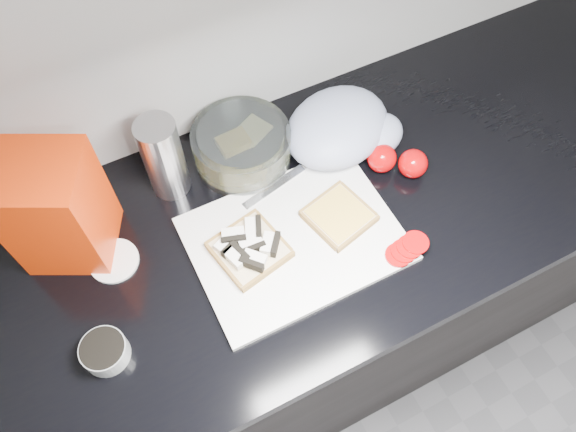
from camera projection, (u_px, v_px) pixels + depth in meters
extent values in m
cube|color=black|center=(259.00, 320.00, 1.52)|extent=(3.50, 0.60, 0.86)
cube|color=black|center=(250.00, 241.00, 1.13)|extent=(3.50, 0.64, 0.04)
cube|color=white|center=(295.00, 239.00, 1.10)|extent=(0.40, 0.30, 0.01)
cube|color=#CCB78F|center=(250.00, 250.00, 1.08)|extent=(0.15, 0.15, 0.02)
cube|color=white|center=(226.00, 243.00, 1.06)|extent=(0.05, 0.04, 0.02)
cube|color=black|center=(226.00, 243.00, 1.06)|extent=(0.05, 0.03, 0.02)
cube|color=white|center=(233.00, 235.00, 1.07)|extent=(0.05, 0.04, 0.02)
cube|color=black|center=(233.00, 235.00, 1.07)|extent=(0.05, 0.02, 0.02)
cube|color=white|center=(252.00, 229.00, 1.08)|extent=(0.04, 0.05, 0.02)
cube|color=black|center=(252.00, 229.00, 1.08)|extent=(0.03, 0.05, 0.02)
cube|color=white|center=(235.00, 257.00, 1.04)|extent=(0.04, 0.05, 0.02)
cube|color=black|center=(235.00, 257.00, 1.04)|extent=(0.02, 0.05, 0.02)
cube|color=white|center=(251.00, 244.00, 1.06)|extent=(0.04, 0.03, 0.02)
cube|color=black|center=(251.00, 244.00, 1.06)|extent=(0.05, 0.01, 0.02)
cube|color=white|center=(269.00, 243.00, 1.06)|extent=(0.05, 0.05, 0.02)
cube|color=black|center=(269.00, 243.00, 1.06)|extent=(0.04, 0.04, 0.02)
cube|color=white|center=(254.00, 259.00, 1.04)|extent=(0.05, 0.05, 0.02)
cube|color=black|center=(254.00, 259.00, 1.04)|extent=(0.04, 0.04, 0.02)
cube|color=#CCB78F|center=(339.00, 216.00, 1.12)|extent=(0.14, 0.14, 0.02)
cube|color=gold|center=(339.00, 214.00, 1.11)|extent=(0.12, 0.12, 0.00)
cylinder|color=#B00406|center=(398.00, 255.00, 1.08)|extent=(0.07, 0.07, 0.01)
cylinder|color=#B00406|center=(404.00, 251.00, 1.08)|extent=(0.07, 0.07, 0.01)
cylinder|color=#B00406|center=(410.00, 247.00, 1.08)|extent=(0.06, 0.06, 0.01)
cylinder|color=#B00406|center=(416.00, 243.00, 1.08)|extent=(0.06, 0.06, 0.01)
cube|color=#B1B1B5|center=(274.00, 187.00, 1.16)|extent=(0.16, 0.05, 0.00)
cube|color=#B1B1B5|center=(317.00, 157.00, 1.19)|extent=(0.07, 0.03, 0.01)
cylinder|color=#979B9C|center=(105.00, 352.00, 0.97)|extent=(0.08, 0.08, 0.04)
cylinder|color=black|center=(102.00, 349.00, 0.96)|extent=(0.08, 0.08, 0.01)
cylinder|color=white|center=(114.00, 261.00, 1.08)|extent=(0.11, 0.11, 0.01)
cylinder|color=silver|center=(242.00, 147.00, 1.17)|extent=(0.21, 0.21, 0.09)
cube|color=gold|center=(235.00, 152.00, 1.18)|extent=(0.07, 0.05, 0.05)
cube|color=#E0D086|center=(253.00, 143.00, 1.21)|extent=(0.09, 0.08, 0.02)
cube|color=red|center=(56.00, 209.00, 1.00)|extent=(0.20, 0.20, 0.25)
cylinder|color=#BCBCC1|center=(164.00, 158.00, 1.10)|extent=(0.08, 0.08, 0.19)
ellipsoid|color=#97A0BA|center=(337.00, 127.00, 1.19)|extent=(0.29, 0.26, 0.11)
ellipsoid|color=#97A0BA|center=(378.00, 135.00, 1.20)|extent=(0.14, 0.13, 0.07)
sphere|color=#B00406|center=(382.00, 158.00, 1.17)|extent=(0.06, 0.06, 0.06)
sphere|color=#B00406|center=(413.00, 164.00, 1.17)|extent=(0.06, 0.06, 0.06)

